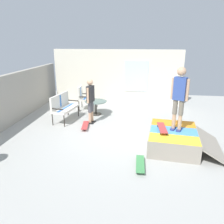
# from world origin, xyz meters

# --- Properties ---
(ground_plane) EXTENTS (12.00, 12.00, 0.10)m
(ground_plane) POSITION_xyz_m (0.00, 0.00, -0.05)
(ground_plane) COLOR #A8A8A3
(back_wall_cinderblock) EXTENTS (9.00, 0.20, 1.80)m
(back_wall_cinderblock) POSITION_xyz_m (0.00, 4.00, 0.90)
(back_wall_cinderblock) COLOR #9E998E
(back_wall_cinderblock) RESTS_ON ground_plane
(house_facade) EXTENTS (0.23, 6.00, 2.55)m
(house_facade) POSITION_xyz_m (3.80, 0.49, 1.27)
(house_facade) COLOR silver
(house_facade) RESTS_ON ground_plane
(skate_ramp) EXTENTS (1.92, 2.15, 0.51)m
(skate_ramp) POSITION_xyz_m (-0.57, -1.68, 0.25)
(skate_ramp) COLOR gray
(skate_ramp) RESTS_ON ground_plane
(patio_bench) EXTENTS (1.32, 0.73, 1.02)m
(patio_bench) POSITION_xyz_m (1.10, 2.23, 0.62)
(patio_bench) COLOR #2D2823
(patio_bench) RESTS_ON ground_plane
(patio_chair_near_house) EXTENTS (0.64, 0.57, 1.02)m
(patio_chair_near_house) POSITION_xyz_m (2.60, 1.87, 0.61)
(patio_chair_near_house) COLOR #2D2823
(patio_chair_near_house) RESTS_ON ground_plane
(patio_table) EXTENTS (0.90, 0.90, 0.57)m
(patio_table) POSITION_xyz_m (1.97, 1.15, 0.40)
(patio_table) COLOR #2D2823
(patio_table) RESTS_ON ground_plane
(person_watching) EXTENTS (0.47, 0.30, 1.65)m
(person_watching) POSITION_xyz_m (0.98, 1.12, 0.96)
(person_watching) COLOR black
(person_watching) RESTS_ON ground_plane
(person_skater) EXTENTS (0.34, 0.44, 1.78)m
(person_skater) POSITION_xyz_m (-0.54, -1.72, 1.56)
(person_skater) COLOR navy
(person_skater) RESTS_ON skate_ramp
(skateboard_by_bench) EXTENTS (0.82, 0.32, 0.10)m
(skateboard_by_bench) POSITION_xyz_m (0.48, 1.22, 0.08)
(skateboard_by_bench) COLOR #B23838
(skateboard_by_bench) RESTS_ON ground_plane
(skateboard_spare) EXTENTS (0.80, 0.22, 0.10)m
(skateboard_spare) POSITION_xyz_m (-1.79, -0.75, 0.08)
(skateboard_spare) COLOR #3F8C4C
(skateboard_spare) RESTS_ON ground_plane
(skateboard_on_ramp) EXTENTS (0.81, 0.26, 0.10)m
(skateboard_on_ramp) POSITION_xyz_m (-0.64, -1.32, 0.59)
(skateboard_on_ramp) COLOR #B23838
(skateboard_on_ramp) RESTS_ON skate_ramp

